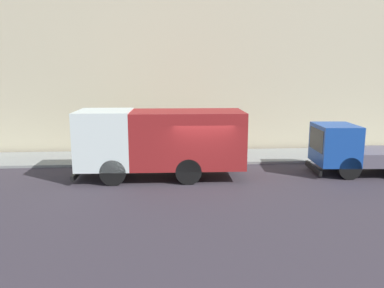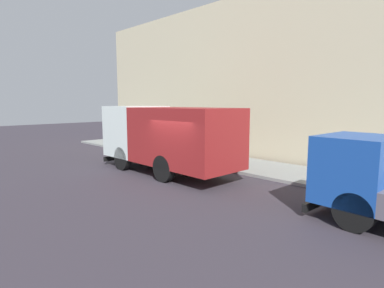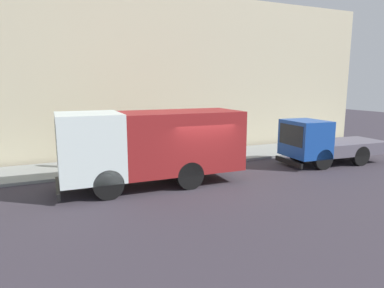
{
  "view_description": "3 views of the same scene",
  "coord_description": "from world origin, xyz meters",
  "views": [
    {
      "loc": [
        -15.63,
        1.56,
        4.68
      ],
      "look_at": [
        1.23,
        0.38,
        1.44
      ],
      "focal_mm": 35.61,
      "sensor_mm": 36.0,
      "label": 1
    },
    {
      "loc": [
        -8.02,
        -8.85,
        3.17
      ],
      "look_at": [
        1.23,
        0.49,
        1.42
      ],
      "focal_mm": 28.92,
      "sensor_mm": 36.0,
      "label": 2
    },
    {
      "loc": [
        -12.04,
        5.78,
        4.07
      ],
      "look_at": [
        1.31,
        -0.15,
        1.49
      ],
      "focal_mm": 31.87,
      "sensor_mm": 36.0,
      "label": 3
    }
  ],
  "objects": [
    {
      "name": "pedestrian_third",
      "position": [
        4.47,
        4.22,
        1.01
      ],
      "size": [
        0.42,
        0.42,
        1.65
      ],
      "rotation": [
        0.0,
        0.0,
        5.94
      ],
      "color": "brown",
      "rests_on": "sidewalk"
    },
    {
      "name": "street_sign_post",
      "position": [
        3.4,
        0.53,
        1.62
      ],
      "size": [
        0.44,
        0.08,
        2.52
      ],
      "color": "#4C5156",
      "rests_on": "sidewalk"
    },
    {
      "name": "pedestrian_walking",
      "position": [
        4.74,
        4.6,
        1.04
      ],
      "size": [
        0.43,
        0.43,
        1.7
      ],
      "rotation": [
        0.0,
        0.0,
        2.65
      ],
      "color": "#4C4052",
      "rests_on": "sidewalk"
    },
    {
      "name": "sidewalk",
      "position": [
        4.63,
        0.0,
        0.07
      ],
      "size": [
        3.26,
        30.0,
        0.13
      ],
      "primitive_type": "cube",
      "color": "gray",
      "rests_on": "ground"
    },
    {
      "name": "building_facade",
      "position": [
        6.76,
        0.0,
        4.56
      ],
      "size": [
        0.5,
        30.0,
        9.13
      ],
      "primitive_type": "cube",
      "color": "beige",
      "rests_on": "ground"
    },
    {
      "name": "pedestrian_standing",
      "position": [
        4.22,
        2.42,
        0.97
      ],
      "size": [
        0.35,
        0.35,
        1.6
      ],
      "rotation": [
        0.0,
        0.0,
        6.25
      ],
      "color": "black",
      "rests_on": "sidewalk"
    },
    {
      "name": "large_utility_truck",
      "position": [
        0.91,
        1.8,
        1.73
      ],
      "size": [
        2.67,
        7.36,
        3.02
      ],
      "rotation": [
        0.0,
        0.0,
        -0.02
      ],
      "color": "white",
      "rests_on": "ground"
    },
    {
      "name": "ground",
      "position": [
        0.0,
        0.0,
        0.0
      ],
      "size": [
        80.0,
        80.0,
        0.0
      ],
      "primitive_type": "plane",
      "color": "#363039"
    },
    {
      "name": "traffic_cone_orange",
      "position": [
        3.68,
        4.95,
        0.44
      ],
      "size": [
        0.43,
        0.43,
        0.62
      ],
      "primitive_type": "cone",
      "color": "orange",
      "rests_on": "sidewalk"
    }
  ]
}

